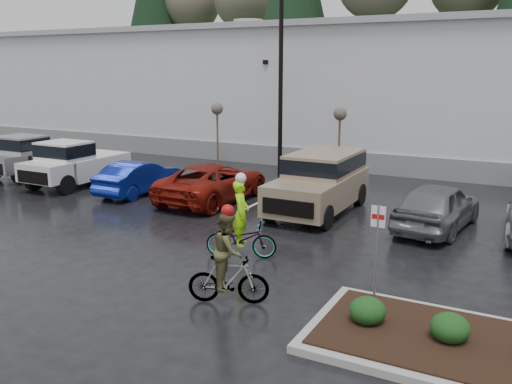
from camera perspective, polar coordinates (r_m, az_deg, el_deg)
The scene contains 17 objects.
ground at distance 13.28m, azimuth -4.12°, elevation -8.87°, with size 120.00×120.00×0.00m, color black.
warehouse at distance 33.11m, azimuth 16.58°, elevation 10.22°, with size 60.50×15.50×7.20m.
wooded_ridge at distance 55.86m, azimuth 21.35°, elevation 10.12°, with size 80.00×25.00×6.00m, color #233A18.
lamppost at distance 24.81m, azimuth 2.65°, elevation 14.70°, with size 0.50×1.00×9.22m.
sapling_west at distance 27.68m, azimuth -4.12°, elevation 8.37°, with size 0.60×0.60×3.20m.
sapling_mid at distance 24.89m, azimuth 8.83°, elevation 7.74°, with size 0.60×0.60×3.20m.
shrub_a at distance 10.78m, azimuth 11.66°, elevation -12.12°, with size 0.70×0.70×0.52m, color #133714.
shrub_b at distance 10.52m, azimuth 19.73°, elevation -13.30°, with size 0.70×0.70×0.52m, color #133714.
fire_lane_sign at distance 11.55m, azimuth 12.62°, elevation -5.15°, with size 0.30×0.05×2.20m.
pickup_silver at distance 27.24m, azimuth -21.92°, elevation 3.69°, with size 2.10×5.20×1.96m, color #9EA0A5, non-canonical shape.
pickup_white at distance 24.48m, azimuth -17.88°, elevation 3.05°, with size 2.10×5.20×1.96m, color silver, non-canonical shape.
car_blue at distance 22.10m, azimuth -12.21°, elevation 1.53°, with size 1.40×4.01×1.32m, color navy.
car_red at distance 20.46m, azimuth -4.53°, elevation 1.06°, with size 2.40×5.20×1.45m, color maroon.
suv_tan at distance 18.77m, azimuth 6.56°, elevation 0.88°, with size 2.20×5.10×2.06m, color gray, non-canonical shape.
car_grey at distance 17.70m, azimuth 18.58°, elevation -1.39°, with size 1.77×4.40×1.50m, color slate.
cyclist_hivis at distance 14.34m, azimuth -1.58°, elevation -4.16°, with size 2.00×1.24×2.29m.
cyclist_olive at distance 11.58m, azimuth -2.93°, elevation -7.94°, with size 1.74×1.08×2.18m.
Camera 1 is at (6.56, -10.44, 4.94)m, focal length 38.00 mm.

